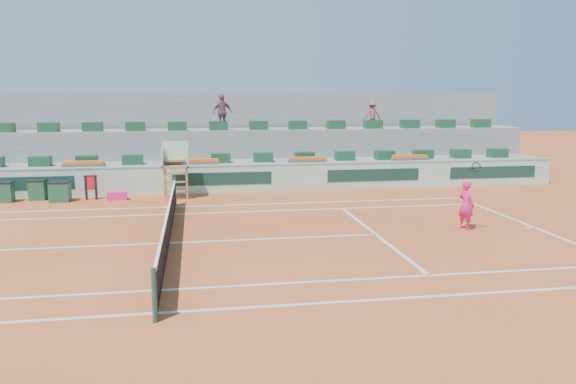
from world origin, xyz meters
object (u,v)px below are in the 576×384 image
drink_cooler_a (60,191)px  tennis_player (466,205)px  player_bag (117,196)px  umpire_chair (175,162)px

drink_cooler_a → tennis_player: tennis_player is taller
drink_cooler_a → tennis_player: (14.21, -7.24, 0.39)m
player_bag → tennis_player: (11.94, -7.17, 0.64)m
umpire_chair → tennis_player: size_ratio=1.05×
drink_cooler_a → tennis_player: size_ratio=0.37×
drink_cooler_a → umpire_chair: bearing=0.7°
umpire_chair → tennis_player: umpire_chair is taller
player_bag → drink_cooler_a: size_ratio=0.93×
umpire_chair → drink_cooler_a: size_ratio=2.86×
player_bag → drink_cooler_a: (-2.27, 0.06, 0.25)m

